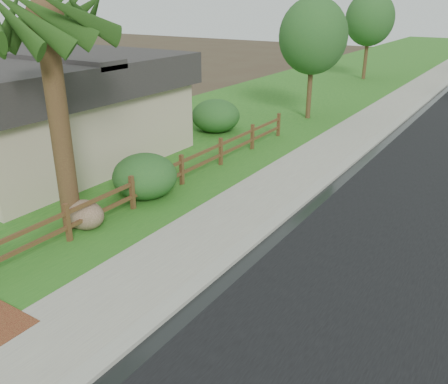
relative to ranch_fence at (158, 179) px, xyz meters
The scene contains 13 objects.
ground 7.37m from the ranch_fence, 60.64° to the right, with size 120.00×120.00×0.00m, color #3E2F22.
curb 28.88m from the ranch_fence, 82.04° to the left, with size 0.40×90.00×0.12m, color gray.
sidewalk 28.73m from the ranch_fence, 84.61° to the left, with size 2.20×90.00×0.10m, color gray.
grass_strip 28.62m from the ranch_fence, 88.40° to the left, with size 1.60×90.00×0.06m, color #1E5919.
lawn_near 28.94m from the ranch_fence, 98.75° to the left, with size 9.00×90.00×0.04m, color #1E5919.
ranch_fence is the anchor object (origin of this frame).
palm_tree 5.74m from the ranch_fence, 103.57° to the right, with size 3.60×3.60×6.60m.
house 7.57m from the ranch_fence, behind, with size 10.60×9.60×4.05m.
boulder 2.81m from the ranch_fence, 96.29° to the right, with size 1.21×0.91×0.81m, color brown.
shrub_b 0.44m from the ranch_fence, 150.12° to the right, with size 2.03×2.03×1.42m, color #1C4F21.
shrub_d 8.13m from the ranch_fence, 110.83° to the left, with size 2.26×2.26×1.54m, color #1C4F21.
tree_near_left 12.94m from the ranch_fence, 91.38° to the left, with size 3.40×3.40×6.02m.
tree_mid_left 27.16m from the ranch_fence, 93.97° to the left, with size 3.60×3.60×6.43m.
Camera 1 is at (5.69, -4.22, 5.93)m, focal length 38.00 mm.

